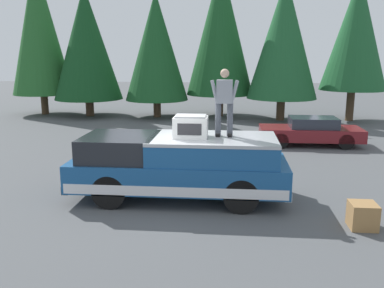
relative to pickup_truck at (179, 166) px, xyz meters
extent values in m
plane|color=#4C4F51|center=(-0.26, 0.38, -0.87)|extent=(90.00, 90.00, 0.00)
cube|color=navy|center=(0.00, 0.01, -0.17)|extent=(2.00, 5.50, 0.70)
cube|color=silver|center=(0.00, 0.01, -0.37)|extent=(2.01, 5.39, 0.24)
cube|color=black|center=(0.00, 1.52, 0.48)|extent=(1.84, 1.87, 0.60)
cube|color=navy|center=(0.00, -0.87, 0.44)|extent=(1.92, 3.19, 0.52)
cube|color=#A8AAAF|center=(0.00, -0.87, 0.74)|extent=(1.94, 3.19, 0.08)
cube|color=#232326|center=(0.00, 2.70, -0.44)|extent=(1.96, 0.16, 0.20)
cube|color=#B2B5BA|center=(0.00, -2.68, -0.44)|extent=(1.96, 0.16, 0.20)
cylinder|color=black|center=(-0.85, 1.60, -0.45)|extent=(0.30, 0.84, 0.84)
cylinder|color=black|center=(0.85, 1.60, -0.45)|extent=(0.30, 0.84, 0.84)
cylinder|color=black|center=(-0.85, -1.59, -0.45)|extent=(0.30, 0.84, 0.84)
cylinder|color=black|center=(0.85, -1.59, -0.45)|extent=(0.30, 0.84, 0.84)
cube|color=white|center=(-0.08, -0.32, 1.04)|extent=(0.64, 0.84, 0.52)
cube|color=#2D2D30|center=(-0.40, -0.32, 1.04)|extent=(0.01, 0.59, 0.29)
cube|color=#99999E|center=(-0.08, -0.32, 1.32)|extent=(0.58, 0.76, 0.04)
cylinder|color=#4C515B|center=(0.17, -1.29, 1.20)|extent=(0.15, 0.15, 0.84)
cube|color=black|center=(0.13, -1.29, 0.82)|extent=(0.26, 0.11, 0.08)
cylinder|color=#4C515B|center=(0.17, -0.99, 1.20)|extent=(0.15, 0.15, 0.84)
cube|color=black|center=(0.13, -0.99, 0.82)|extent=(0.26, 0.11, 0.08)
cube|color=#9399A3|center=(0.17, -1.14, 1.91)|extent=(0.24, 0.40, 0.58)
sphere|color=beige|center=(0.17, -1.14, 2.36)|extent=(0.22, 0.22, 0.22)
cylinder|color=#9399A3|center=(0.14, -1.38, 1.91)|extent=(0.09, 0.23, 0.58)
cylinder|color=#9399A3|center=(0.14, -0.89, 1.91)|extent=(0.09, 0.23, 0.58)
cube|color=maroon|center=(6.91, -4.59, -0.38)|extent=(1.64, 4.10, 0.50)
cube|color=#282D38|center=(6.91, -4.69, 0.08)|extent=(1.31, 1.89, 0.42)
cylinder|color=black|center=(6.19, -3.31, -0.56)|extent=(0.20, 0.62, 0.62)
cylinder|color=black|center=(7.63, -3.31, -0.56)|extent=(0.20, 0.62, 0.62)
cylinder|color=black|center=(6.19, -5.86, -0.56)|extent=(0.20, 0.62, 0.62)
cylinder|color=black|center=(7.63, -5.86, -0.56)|extent=(0.20, 0.62, 0.62)
cube|color=olive|center=(-1.50, -4.19, -0.59)|extent=(0.56, 0.56, 0.56)
cylinder|color=#4C3826|center=(13.67, -7.99, -0.01)|extent=(0.43, 0.43, 1.73)
cone|color=#1E562D|center=(13.67, -7.99, 3.96)|extent=(3.57, 3.57, 6.21)
cylinder|color=#4C3826|center=(13.47, -4.12, -0.25)|extent=(0.47, 0.47, 1.25)
cone|color=#1E562D|center=(13.47, -4.12, 3.65)|extent=(3.88, 3.88, 6.55)
cylinder|color=#4C3826|center=(14.82, -0.61, -0.22)|extent=(0.48, 0.48, 1.31)
cone|color=#194C23|center=(14.82, -0.61, 4.22)|extent=(3.97, 3.97, 7.57)
cylinder|color=#4C3826|center=(14.00, 3.07, -0.36)|extent=(0.44, 0.44, 1.03)
cone|color=#194C23|center=(14.00, 3.07, 3.24)|extent=(3.68, 3.68, 6.17)
cylinder|color=#4C3826|center=(14.08, 7.24, -0.36)|extent=(0.49, 0.49, 1.03)
cone|color=#14421E|center=(14.08, 7.24, 3.43)|extent=(4.04, 4.04, 6.55)
cylinder|color=#4C3826|center=(14.53, 10.28, -0.24)|extent=(0.43, 0.43, 1.26)
cone|color=#235B28|center=(14.53, 10.28, 4.37)|extent=(3.60, 3.60, 7.97)
camera|label=1|loc=(-10.19, -1.30, 2.83)|focal=38.62mm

